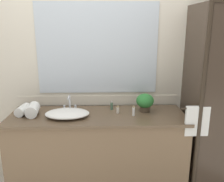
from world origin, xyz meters
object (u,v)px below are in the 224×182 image
Objects in this scene: rolled_towel_near_edge at (23,110)px; rolled_towel_middle at (33,110)px; sink_basin at (67,113)px; faucet at (70,106)px; amenity_bottle_lotion at (118,110)px; potted_plant at (145,102)px; amenity_bottle_body_wash at (112,106)px; amenity_bottle_shampoo at (134,111)px.

rolled_towel_near_edge is 0.94× the size of rolled_towel_middle.
rolled_towel_near_edge reaches higher than sink_basin.
faucet is 0.52m from amenity_bottle_lotion.
potted_plant is at bearing 9.79° from sink_basin.
sink_basin is at bearing -169.70° from amenity_bottle_lotion.
amenity_bottle_lotion is 0.85× the size of amenity_bottle_body_wash.
amenity_bottle_shampoo is 0.29m from amenity_bottle_body_wash.
potted_plant is at bearing 4.32° from rolled_towel_middle.
amenity_bottle_shampoo is (0.66, 0.01, 0.01)m from sink_basin.
potted_plant is 0.19m from amenity_bottle_shampoo.
amenity_bottle_body_wash is (0.45, 0.20, 0.01)m from sink_basin.
rolled_towel_near_edge is at bearing -179.39° from amenity_bottle_lotion.
sink_basin is 0.66m from amenity_bottle_shampoo.
sink_basin is 5.56× the size of amenity_bottle_lotion.
amenity_bottle_body_wash is at bearing 118.92° from amenity_bottle_lotion.
sink_basin is at bearing -8.17° from rolled_towel_middle.
amenity_bottle_body_wash reaches higher than amenity_bottle_lotion.
amenity_bottle_lotion is at bearing -171.13° from potted_plant.
faucet is 0.80m from potted_plant.
faucet is 0.47m from rolled_towel_near_edge.
faucet is at bearing 21.09° from rolled_towel_middle.
rolled_towel_middle is at bearing -169.28° from amenity_bottle_body_wash.
rolled_towel_near_edge is at bearing 176.56° from amenity_bottle_shampoo.
amenity_bottle_lotion is at bearing 2.78° from rolled_towel_middle.
rolled_towel_near_edge is (-1.13, 0.07, -0.00)m from amenity_bottle_shampoo.
amenity_bottle_body_wash is 0.82m from rolled_towel_middle.
faucet reaches higher than rolled_towel_near_edge.
amenity_bottle_lotion reaches higher than sink_basin.
amenity_bottle_lotion is 0.13m from amenity_bottle_body_wash.
amenity_bottle_lotion is (0.51, 0.09, 0.00)m from sink_basin.
amenity_bottle_body_wash is at bearing 169.45° from potted_plant.
amenity_bottle_lotion is 0.38× the size of rolled_towel_middle.
rolled_towel_middle is (-0.86, -0.04, 0.02)m from amenity_bottle_lotion.
faucet is at bearing 12.72° from rolled_towel_near_edge.
amenity_bottle_body_wash is 0.45× the size of rolled_towel_middle.
amenity_bottle_shampoo reaches higher than amenity_bottle_lotion.
rolled_towel_near_edge is (-0.97, -0.01, 0.01)m from amenity_bottle_lotion.
amenity_bottle_body_wash is at bearing 7.51° from rolled_towel_near_edge.
sink_basin is 4.71× the size of amenity_bottle_body_wash.
faucet is at bearing 90.00° from sink_basin.
potted_plant reaches higher than amenity_bottle_lotion.
potted_plant reaches higher than rolled_towel_near_edge.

